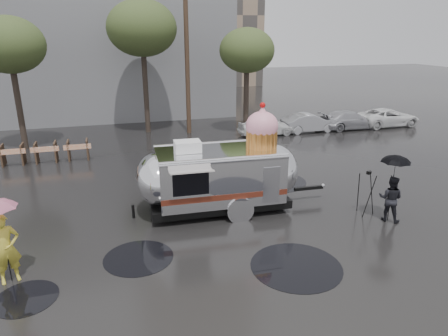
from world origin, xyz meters
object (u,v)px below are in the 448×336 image
object	(u,v)px
person_left	(6,249)
person_right	(390,199)
airstream_trailer	(221,174)
tripod	(367,188)

from	to	relation	value
person_left	person_right	bearing A→B (deg)	-19.22
person_left	person_right	world-z (taller)	person_left
airstream_trailer	tripod	size ratio (longest dim) A/B	4.49
person_right	person_left	bearing A→B (deg)	48.01
tripod	airstream_trailer	bearing A→B (deg)	143.03
airstream_trailer	tripod	distance (m)	5.12
person_left	person_right	size ratio (longest dim) A/B	1.18
person_left	person_right	distance (m)	11.70
airstream_trailer	tripod	bearing A→B (deg)	-18.67
person_right	tripod	size ratio (longest dim) A/B	0.98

